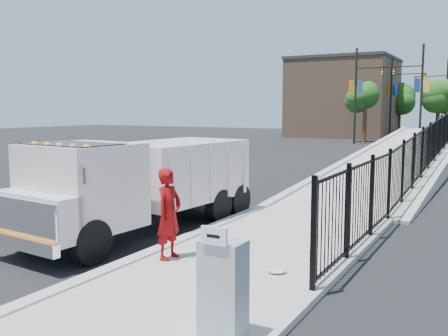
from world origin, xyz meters
The scene contains 18 objects.
ground centered at (0.00, 0.00, 0.00)m, with size 120.00×120.00×0.00m, color black.
sidewalk centered at (1.93, -2.00, 0.06)m, with size 3.55×12.00×0.12m, color #9E998E.
curb centered at (0.00, -2.00, 0.08)m, with size 0.30×12.00×0.16m, color #ADAAA3.
ramp centered at (2.12, 16.00, 0.00)m, with size 3.95×24.00×1.70m, color #9E998E.
iron_fence centered at (3.55, 12.00, 0.90)m, with size 0.10×28.00×1.80m, color black.
truck centered at (-1.49, -0.07, 1.30)m, with size 2.71×6.91×2.31m.
worker centered at (0.57, -1.72, 1.00)m, with size 0.64×0.42×1.75m, color maroon.
utility_cabinet centered at (3.10, -4.12, 0.75)m, with size 0.55×0.40×1.25m, color gray.
arrow_sign centered at (3.10, -4.34, 1.48)m, with size 0.35×0.04×0.22m, color white.
debris centered at (2.72, -1.49, 0.16)m, with size 0.34×0.34×0.08m, color silver.
light_pole_0 centered at (-4.53, 32.78, 4.36)m, with size 3.77×0.22×8.00m.
light_pole_1 centered at (0.06, 32.64, 4.36)m, with size 3.78×0.22×8.00m.
light_pole_2 centered at (-3.38, 41.84, 4.36)m, with size 3.77×0.22×8.00m.
light_pole_3 centered at (0.59, 46.52, 4.36)m, with size 3.77×0.22×8.00m.
tree_0 centered at (-4.62, 35.40, 3.93)m, with size 2.38×2.38×5.19m.
tree_1 centered at (0.71, 41.49, 3.94)m, with size 2.60×2.60×5.30m.
tree_2 centered at (-3.92, 48.18, 3.97)m, with size 3.23×3.23×5.61m.
building centered at (-9.00, 44.00, 4.00)m, with size 10.00×10.00×8.00m, color #8C664C.
Camera 1 is at (6.05, -9.39, 3.00)m, focal length 40.00 mm.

